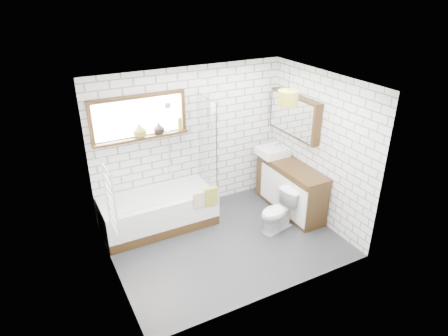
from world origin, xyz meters
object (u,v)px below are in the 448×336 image
toilet (278,212)px  pendant (288,98)px  vanity (290,187)px  basin (273,151)px  bathtub (159,211)px

toilet → pendant: size_ratio=2.09×
vanity → basin: (-0.06, 0.50, 0.51)m
vanity → toilet: 0.70m
vanity → basin: basin is taller
basin → vanity: bearing=-83.2°
basin → toilet: bearing=-117.5°
basin → toilet: size_ratio=0.74×
bathtub → pendant: bearing=-18.7°
bathtub → basin: (2.17, -0.05, 0.65)m
vanity → toilet: (-0.54, -0.43, -0.10)m
basin → bathtub: bearing=178.8°
bathtub → vanity: size_ratio=1.20×
bathtub → basin: size_ratio=3.70×
vanity → pendant: (-0.27, -0.12, 1.67)m
bathtub → vanity: vanity is taller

